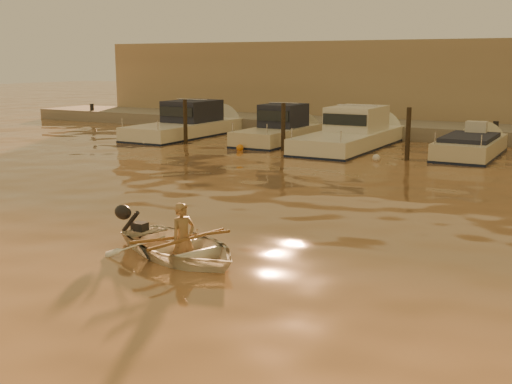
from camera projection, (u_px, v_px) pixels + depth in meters
The scene contains 18 objects.
ground_plane at pixel (217, 254), 12.61m from camera, with size 160.00×160.00×0.00m, color #8F6039.
dinghy at pixel (181, 247), 12.36m from camera, with size 2.20×3.09×0.64m, color white.
person at pixel (183, 239), 12.25m from camera, with size 0.51×0.33×1.39m, color olive.
outboard_motor at pixel (139, 228), 13.45m from camera, with size 0.90×0.40×0.70m, color black, non-canonical shape.
oar_port at pixel (188, 239), 12.14m from camera, with size 0.06×0.06×2.10m, color brown.
oar_starboard at pixel (182, 237), 12.28m from camera, with size 0.06×0.06×2.10m, color brown.
moored_boat_0 at pixel (184, 124), 31.95m from camera, with size 2.55×8.00×1.75m, color white, non-canonical shape.
moored_boat_1 at pixel (278, 129), 29.45m from camera, with size 2.10×6.30×1.75m, color beige, non-canonical shape.
moored_boat_2 at pixel (350, 133), 27.77m from camera, with size 2.56×8.48×1.75m, color white, non-canonical shape.
moored_boat_3 at pixel (470, 150), 25.44m from camera, with size 2.05×5.92×0.95m, color beige, non-canonical shape.
piling_0 at pixel (185, 124), 29.24m from camera, with size 0.18×0.18×2.20m, color #2D2319.
piling_1 at pixel (283, 129), 26.85m from camera, with size 0.18×0.18×2.20m, color #2D2319.
piling_2 at pixel (408, 136), 24.33m from camera, with size 0.18×0.18×2.20m, color #2D2319.
fender_a at pixel (145, 142), 28.93m from camera, with size 0.30×0.30×0.30m, color white.
fender_b at pixel (240, 148), 27.16m from camera, with size 0.30×0.30×0.30m, color orange.
fender_c at pixel (376, 158), 24.29m from camera, with size 0.30×0.30×0.30m, color silver.
quay at pixel (456, 136), 30.98m from camera, with size 52.00×4.00×1.00m, color gray.
waterfront_building at pixel (481, 85), 35.23m from camera, with size 46.00×7.00×4.80m, color #9E8466.
Camera 1 is at (6.55, -10.20, 3.74)m, focal length 45.00 mm.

